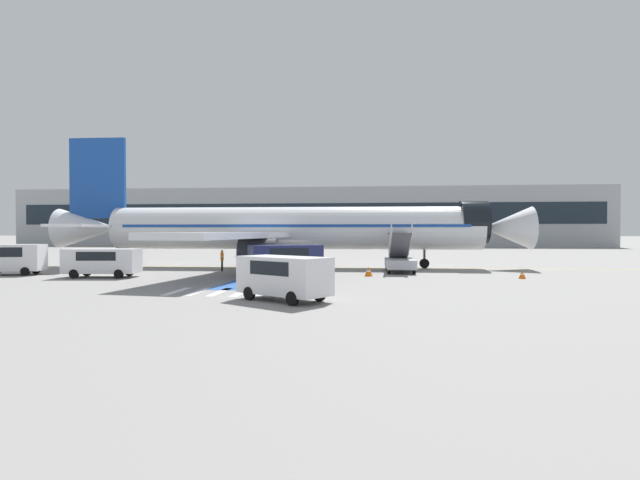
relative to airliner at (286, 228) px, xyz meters
name	(u,v)px	position (x,y,z in m)	size (l,w,h in m)	color
ground_plane	(294,268)	(0.89, -0.98, -3.52)	(600.00, 600.00, 0.00)	gray
apron_leadline_yellow	(295,267)	(0.75, 0.01, -3.52)	(0.20, 76.81, 0.01)	gold
apron_stand_patch_blue	(267,280)	(0.75, -11.87, -3.52)	(4.42, 11.33, 0.01)	#2856A8
apron_walkway_bar_0	(177,291)	(-2.85, -18.28, -3.52)	(0.44, 3.60, 0.01)	silver
apron_walkway_bar_1	(198,292)	(-1.65, -18.28, -3.52)	(0.44, 3.60, 0.01)	silver
apron_walkway_bar_2	(220,292)	(-0.45, -18.28, -3.52)	(0.44, 3.60, 0.01)	silver
apron_walkway_bar_3	(242,292)	(0.75, -18.28, -3.52)	(0.44, 3.60, 0.01)	silver
apron_walkway_bar_4	(264,292)	(1.95, -18.28, -3.52)	(0.44, 3.60, 0.01)	silver
apron_walkway_bar_5	(286,293)	(3.15, -18.28, -3.52)	(0.44, 3.60, 0.01)	silver
airliner	(286,228)	(0.00, 0.00, 0.00)	(42.70, 36.41, 11.86)	silver
boarding_stairs_forward	(400,260)	(9.85, -4.25, -2.54)	(2.29, 5.27, 3.95)	#ADB2BA
fuel_tanker	(254,243)	(-8.57, 23.10, -1.87)	(2.95, 8.76, 3.29)	#38383D
service_van_0	(102,260)	(-11.27, -10.85, -2.31)	(5.15, 2.55, 2.01)	silver
service_van_1	(286,258)	(1.61, -9.67, -2.16)	(5.36, 3.93, 2.28)	#1E234C
service_van_2	(284,274)	(3.55, -21.21, -2.28)	(4.83, 4.15, 2.06)	silver
service_van_3	(10,257)	(-19.09, -9.76, -2.17)	(4.83, 2.86, 2.27)	silver
baggage_cart	(315,269)	(3.11, -4.53, -3.26)	(2.10, 2.89, 0.87)	gray
ground_crew_0	(222,259)	(-4.49, -4.74, -2.50)	(0.38, 0.49, 1.76)	black
ground_crew_1	(134,259)	(-11.78, -5.09, -2.55)	(0.32, 0.47, 1.69)	#191E38
traffic_cone_0	(522,275)	(17.90, -8.81, -3.24)	(0.51, 0.51, 0.56)	orange
traffic_cone_1	(369,271)	(7.41, -8.04, -3.18)	(0.61, 0.61, 0.68)	orange
traffic_cone_2	(66,268)	(-16.13, -7.53, -3.17)	(0.62, 0.62, 0.69)	orange
terminal_building	(303,218)	(-7.72, 66.47, 2.80)	(129.06, 12.10, 12.63)	#9EA3A8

